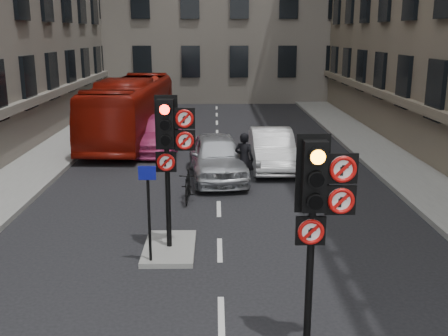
{
  "coord_description": "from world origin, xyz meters",
  "views": [
    {
      "loc": [
        -0.1,
        -6.62,
        5.07
      ],
      "look_at": [
        0.07,
        2.83,
        2.6
      ],
      "focal_mm": 42.0,
      "sensor_mm": 36.0,
      "label": 1
    }
  ],
  "objects_px": {
    "signal_near": "(319,199)",
    "car_silver": "(217,157)",
    "signal_far": "(170,140)",
    "motorcyclist": "(244,159)",
    "bus_red": "(131,109)",
    "motorcycle": "(188,186)",
    "info_sign": "(148,200)",
    "car_white": "(272,149)",
    "car_pink": "(157,134)"
  },
  "relations": [
    {
      "from": "signal_near",
      "to": "car_pink",
      "type": "bearing_deg",
      "value": 105.44
    },
    {
      "from": "signal_near",
      "to": "signal_far",
      "type": "relative_size",
      "value": 1.0
    },
    {
      "from": "signal_near",
      "to": "info_sign",
      "type": "bearing_deg",
      "value": 133.6
    },
    {
      "from": "car_pink",
      "to": "motorcycle",
      "type": "xyz_separation_m",
      "value": [
        1.71,
        -7.21,
        -0.25
      ]
    },
    {
      "from": "motorcycle",
      "to": "bus_red",
      "type": "bearing_deg",
      "value": 110.27
    },
    {
      "from": "car_silver",
      "to": "info_sign",
      "type": "xyz_separation_m",
      "value": [
        -1.52,
        -7.2,
        0.75
      ]
    },
    {
      "from": "signal_near",
      "to": "bus_red",
      "type": "relative_size",
      "value": 0.34
    },
    {
      "from": "signal_far",
      "to": "car_silver",
      "type": "relative_size",
      "value": 0.78
    },
    {
      "from": "car_pink",
      "to": "bus_red",
      "type": "distance_m",
      "value": 2.73
    },
    {
      "from": "signal_near",
      "to": "info_sign",
      "type": "distance_m",
      "value": 4.53
    },
    {
      "from": "motorcyclist",
      "to": "signal_near",
      "type": "bearing_deg",
      "value": 116.3
    },
    {
      "from": "bus_red",
      "to": "info_sign",
      "type": "relative_size",
      "value": 4.86
    },
    {
      "from": "car_white",
      "to": "motorcyclist",
      "type": "bearing_deg",
      "value": -116.45
    },
    {
      "from": "bus_red",
      "to": "motorcycle",
      "type": "bearing_deg",
      "value": -68.27
    },
    {
      "from": "signal_near",
      "to": "car_pink",
      "type": "height_order",
      "value": "signal_near"
    },
    {
      "from": "signal_far",
      "to": "car_pink",
      "type": "bearing_deg",
      "value": 97.99
    },
    {
      "from": "signal_far",
      "to": "car_white",
      "type": "relative_size",
      "value": 0.81
    },
    {
      "from": "car_silver",
      "to": "bus_red",
      "type": "bearing_deg",
      "value": 114.99
    },
    {
      "from": "car_silver",
      "to": "car_pink",
      "type": "bearing_deg",
      "value": 113.82
    },
    {
      "from": "signal_near",
      "to": "motorcyclist",
      "type": "bearing_deg",
      "value": 93.75
    },
    {
      "from": "signal_near",
      "to": "car_silver",
      "type": "relative_size",
      "value": 0.78
    },
    {
      "from": "car_silver",
      "to": "signal_near",
      "type": "bearing_deg",
      "value": -87.47
    },
    {
      "from": "info_sign",
      "to": "signal_far",
      "type": "bearing_deg",
      "value": 62.15
    },
    {
      "from": "car_pink",
      "to": "signal_near",
      "type": "bearing_deg",
      "value": -73.56
    },
    {
      "from": "signal_far",
      "to": "motorcyclist",
      "type": "height_order",
      "value": "signal_far"
    },
    {
      "from": "signal_near",
      "to": "car_silver",
      "type": "bearing_deg",
      "value": 98.32
    },
    {
      "from": "signal_near",
      "to": "signal_far",
      "type": "xyz_separation_m",
      "value": [
        -2.6,
        4.0,
        0.12
      ]
    },
    {
      "from": "signal_near",
      "to": "car_silver",
      "type": "height_order",
      "value": "signal_near"
    },
    {
      "from": "car_pink",
      "to": "motorcycle",
      "type": "distance_m",
      "value": 7.41
    },
    {
      "from": "motorcycle",
      "to": "info_sign",
      "type": "bearing_deg",
      "value": -95.71
    },
    {
      "from": "signal_far",
      "to": "car_silver",
      "type": "distance_m",
      "value": 6.76
    },
    {
      "from": "signal_far",
      "to": "car_white",
      "type": "bearing_deg",
      "value": 67.87
    },
    {
      "from": "car_silver",
      "to": "motorcycle",
      "type": "distance_m",
      "value": 2.76
    },
    {
      "from": "motorcycle",
      "to": "motorcyclist",
      "type": "relative_size",
      "value": 0.87
    },
    {
      "from": "info_sign",
      "to": "car_silver",
      "type": "bearing_deg",
      "value": 78.5
    },
    {
      "from": "bus_red",
      "to": "motorcycle",
      "type": "distance_m",
      "value": 9.96
    },
    {
      "from": "signal_far",
      "to": "motorcycle",
      "type": "height_order",
      "value": "signal_far"
    },
    {
      "from": "car_pink",
      "to": "motorcyclist",
      "type": "height_order",
      "value": "motorcyclist"
    },
    {
      "from": "signal_near",
      "to": "car_white",
      "type": "height_order",
      "value": "signal_near"
    },
    {
      "from": "motorcycle",
      "to": "info_sign",
      "type": "xyz_separation_m",
      "value": [
        -0.61,
        -4.61,
        1.05
      ]
    },
    {
      "from": "signal_near",
      "to": "signal_far",
      "type": "distance_m",
      "value": 4.77
    },
    {
      "from": "car_white",
      "to": "info_sign",
      "type": "bearing_deg",
      "value": -112.69
    },
    {
      "from": "car_silver",
      "to": "car_white",
      "type": "distance_m",
      "value": 2.54
    },
    {
      "from": "car_silver",
      "to": "motorcyclist",
      "type": "bearing_deg",
      "value": -52.77
    },
    {
      "from": "car_silver",
      "to": "info_sign",
      "type": "relative_size",
      "value": 2.11
    },
    {
      "from": "bus_red",
      "to": "info_sign",
      "type": "bearing_deg",
      "value": -76.49
    },
    {
      "from": "car_pink",
      "to": "bus_red",
      "type": "xyz_separation_m",
      "value": [
        -1.43,
        2.19,
        0.75
      ]
    },
    {
      "from": "bus_red",
      "to": "motorcycle",
      "type": "height_order",
      "value": "bus_red"
    },
    {
      "from": "bus_red",
      "to": "motorcyclist",
      "type": "relative_size",
      "value": 5.81
    },
    {
      "from": "car_white",
      "to": "info_sign",
      "type": "height_order",
      "value": "info_sign"
    }
  ]
}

